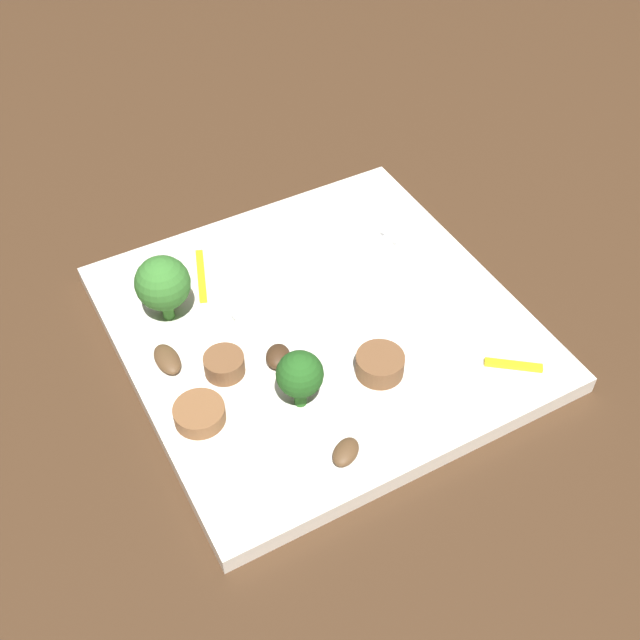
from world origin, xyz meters
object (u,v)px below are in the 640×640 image
broccoli_floret_1 (300,375)px  broccoli_floret_0 (163,284)px  pepper_strip_0 (513,365)px  mushroom_0 (167,359)px  sausage_slice_2 (380,364)px  fork (347,260)px  pepper_strip_1 (201,276)px  sausage_slice_0 (224,365)px  sausage_slice_1 (199,414)px  plate (320,327)px  mushroom_2 (346,452)px  mushroom_1 (278,357)px

broccoli_floret_1 → broccoli_floret_0: bearing=112.3°
broccoli_floret_1 → pepper_strip_0: (0.14, -0.04, -0.03)m
mushroom_0 → pepper_strip_0: (0.20, -0.12, -0.00)m
broccoli_floret_1 → sausage_slice_2: broccoli_floret_1 is taller
fork → pepper_strip_1: same height
sausage_slice_0 → sausage_slice_2: (0.09, -0.05, 0.00)m
sausage_slice_0 → sausage_slice_2: 0.10m
sausage_slice_1 → pepper_strip_0: (0.20, -0.06, -0.00)m
fork → pepper_strip_0: 0.15m
plate → fork: (0.05, 0.04, 0.01)m
plate → sausage_slice_2: 0.06m
mushroom_2 → broccoli_floret_1: bearing=95.9°
plate → mushroom_1: 0.05m
broccoli_floret_1 → sausage_slice_0: (-0.03, 0.05, -0.02)m
plate → broccoli_floret_0: (-0.09, 0.06, 0.04)m
mushroom_0 → mushroom_1: bearing=-27.5°
sausage_slice_1 → pepper_strip_1: size_ratio=0.60×
mushroom_0 → fork: bearing=10.9°
sausage_slice_1 → mushroom_2: size_ratio=1.49×
fork → mushroom_2: mushroom_2 is taller
plate → pepper_strip_0: (0.09, -0.10, 0.01)m
sausage_slice_1 → mushroom_2: bearing=-45.5°
fork → mushroom_1: size_ratio=8.34×
broccoli_floret_0 → pepper_strip_0: size_ratio=1.35×
mushroom_1 → pepper_strip_0: (0.14, -0.08, -0.00)m
sausage_slice_0 → mushroom_2: bearing=-68.9°
plate → pepper_strip_0: pepper_strip_0 is taller
sausage_slice_2 → pepper_strip_1: sausage_slice_2 is taller
fork → mushroom_0: 0.16m
fork → sausage_slice_0: 0.14m
broccoli_floret_0 → sausage_slice_0: broccoli_floret_0 is taller
fork → sausage_slice_1: (-0.16, -0.08, 0.00)m
mushroom_1 → pepper_strip_1: 0.10m
plate → sausage_slice_2: bearing=-79.0°
broccoli_floret_0 → mushroom_2: (0.05, -0.16, -0.03)m
fork → pepper_strip_0: same height
sausage_slice_2 → pepper_strip_1: 0.16m
fork → mushroom_1: bearing=-153.1°
mushroom_1 → sausage_slice_2: bearing=-36.2°
mushroom_2 → plate: bearing=69.1°
fork → broccoli_floret_0: size_ratio=3.42×
sausage_slice_2 → plate: bearing=101.0°
fork → broccoli_floret_1: size_ratio=4.06×
broccoli_floret_0 → sausage_slice_0: size_ratio=1.91×
fork → mushroom_0: mushroom_0 is taller
sausage_slice_1 → broccoli_floret_1: bearing=-16.9°
broccoli_floret_0 → pepper_strip_1: 0.05m
sausage_slice_2 → mushroom_2: bearing=-138.5°
plate → broccoli_floret_0: size_ratio=5.20×
sausage_slice_2 → mushroom_1: bearing=143.8°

